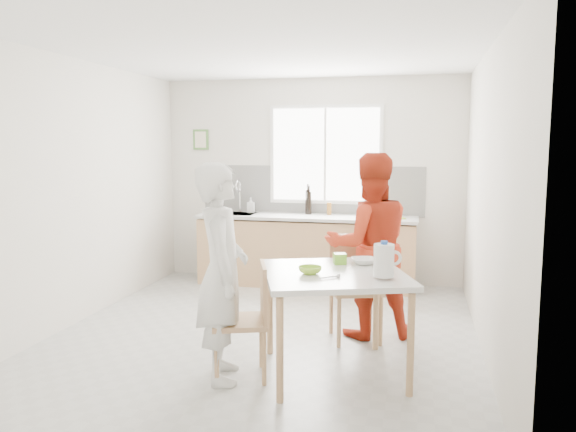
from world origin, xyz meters
name	(u,v)px	position (x,y,z in m)	size (l,w,h in m)	color
ground	(267,333)	(0.00, 0.00, 0.00)	(4.50, 4.50, 0.00)	#B7B7B2
room_shell	(266,165)	(0.00, 0.00, 1.64)	(4.50, 4.50, 4.50)	silver
window	(325,155)	(0.20, 2.23, 1.70)	(1.50, 0.06, 1.30)	white
backsplash	(311,190)	(0.00, 2.24, 1.23)	(3.00, 0.02, 0.65)	white
picture_frame	(201,140)	(-1.55, 2.23, 1.90)	(0.22, 0.03, 0.28)	#51853C
kitchen_counter	(306,253)	(0.00, 1.95, 0.42)	(2.84, 0.64, 1.37)	tan
dining_table	(334,282)	(0.78, -0.81, 0.75)	(1.38, 1.38, 0.83)	silver
chair_left	(248,315)	(0.13, -1.04, 0.50)	(0.53, 0.53, 0.91)	tan
chair_far	(354,282)	(0.84, 0.08, 0.54)	(0.58, 0.58, 0.98)	tan
person_white	(222,272)	(-0.06, -1.10, 0.85)	(0.62, 0.41, 1.70)	white
person_red	(369,246)	(0.97, 0.17, 0.88)	(0.85, 0.67, 1.76)	red
bowl_green	(310,270)	(0.60, -0.93, 0.86)	(0.18, 0.18, 0.06)	#A0DA32
bowl_white	(364,261)	(0.98, -0.48, 0.86)	(0.21, 0.21, 0.05)	white
milk_jug	(384,260)	(1.18, -0.97, 0.98)	(0.21, 0.15, 0.27)	white
green_box	(340,259)	(0.78, -0.52, 0.88)	(0.10, 0.10, 0.09)	#76C62D
spoon	(329,277)	(0.77, -1.05, 0.84)	(0.01, 0.01, 0.16)	#A5A5AA
cutting_board	(390,218)	(1.07, 1.92, 0.93)	(0.35, 0.25, 0.01)	#83B329
wine_bottle_a	(308,202)	(-0.01, 2.11, 1.08)	(0.07, 0.07, 0.32)	black
wine_bottle_b	(309,203)	(0.01, 2.09, 1.07)	(0.07, 0.07, 0.30)	black
jar_amber	(329,209)	(0.28, 2.08, 1.00)	(0.06, 0.06, 0.16)	#915B1F
soap_bottle	(251,205)	(-0.79, 2.07, 1.02)	(0.09, 0.09, 0.21)	#999999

